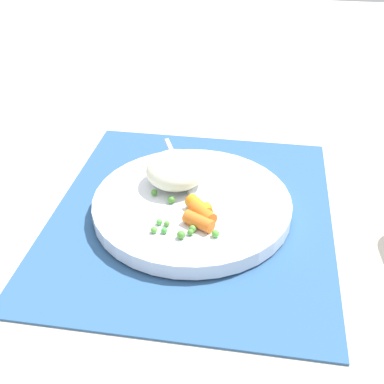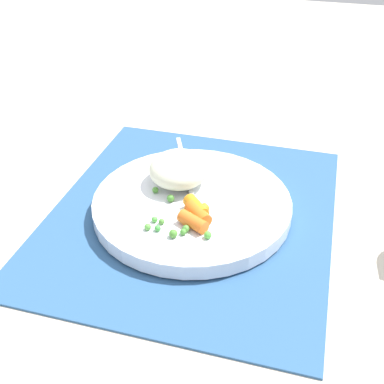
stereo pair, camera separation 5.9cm
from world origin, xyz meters
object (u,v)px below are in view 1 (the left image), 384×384
Objects in this scene: rice_mound at (176,170)px; fork at (186,184)px; plate at (192,205)px; carrot_portion at (200,213)px.

fork is at bearing 79.00° from rice_mound.
plate is 4.06× the size of carrot_portion.
rice_mound is 0.08m from carrot_portion.
carrot_portion reaches higher than plate.
fork reaches higher than plate.
rice_mound is 0.02m from fork.
carrot_portion is at bearing 22.25° from fork.
rice_mound is (-0.03, -0.03, 0.03)m from plate.
plate is at bearing 23.50° from fork.
rice_mound reaches higher than fork.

